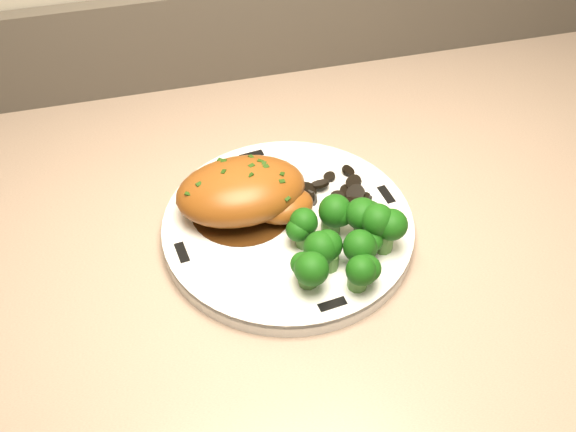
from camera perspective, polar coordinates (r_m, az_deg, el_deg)
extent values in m
cylinder|color=white|center=(0.71, 0.00, -1.02)|extent=(0.30, 0.30, 0.02)
cube|color=black|center=(0.74, 7.76, 1.68)|extent=(0.01, 0.03, 0.00)
cube|color=black|center=(0.78, -2.89, 4.81)|extent=(0.03, 0.01, 0.00)
cube|color=black|center=(0.69, -8.38, -2.89)|extent=(0.01, 0.03, 0.00)
cube|color=black|center=(0.64, 3.53, -7.00)|extent=(0.03, 0.01, 0.00)
cylinder|color=#371C0A|center=(0.72, -3.65, 0.57)|extent=(0.10, 0.10, 0.00)
ellipsoid|color=#964F19|center=(0.71, -3.74, 2.00)|extent=(0.13, 0.09, 0.05)
ellipsoid|color=#964F19|center=(0.70, -0.37, 0.84)|extent=(0.06, 0.05, 0.03)
cube|color=#1D3C0C|center=(0.69, -7.02, 2.82)|extent=(0.01, 0.00, 0.00)
cube|color=#1D3C0C|center=(0.69, -5.78, 3.26)|extent=(0.01, 0.00, 0.00)
cube|color=#1D3C0C|center=(0.69, -4.54, 3.59)|extent=(0.01, 0.00, 0.00)
cube|color=#1D3C0C|center=(0.69, -3.29, 3.83)|extent=(0.01, 0.00, 0.00)
cube|color=#1D3C0C|center=(0.70, -2.05, 3.97)|extent=(0.01, 0.00, 0.00)
cube|color=#1D3C0C|center=(0.70, -0.82, 3.99)|extent=(0.01, 0.00, 0.00)
cylinder|color=black|center=(0.75, 5.29, 2.24)|extent=(0.01, 0.01, 0.01)
cylinder|color=black|center=(0.75, 4.98, 2.72)|extent=(0.02, 0.02, 0.01)
cylinder|color=black|center=(0.75, 4.42, 3.10)|extent=(0.02, 0.02, 0.01)
cylinder|color=black|center=(0.75, 3.65, 2.90)|extent=(0.02, 0.02, 0.01)
cylinder|color=black|center=(0.75, 2.85, 2.99)|extent=(0.01, 0.01, 0.01)
cylinder|color=black|center=(0.74, 2.09, 2.93)|extent=(0.02, 0.02, 0.01)
cylinder|color=black|center=(0.74, 1.49, 2.32)|extent=(0.02, 0.02, 0.01)
cylinder|color=black|center=(0.74, 1.16, 2.08)|extent=(0.02, 0.02, 0.00)
cylinder|color=black|center=(0.73, 1.15, 1.82)|extent=(0.02, 0.02, 0.01)
cylinder|color=black|center=(0.73, 1.44, 1.17)|extent=(0.02, 0.02, 0.01)
cylinder|color=black|center=(0.72, 2.03, 1.08)|extent=(0.03, 0.03, 0.01)
cylinder|color=black|center=(0.72, 2.81, 1.13)|extent=(0.02, 0.02, 0.01)
cylinder|color=black|center=(0.73, 3.64, 0.90)|extent=(0.02, 0.02, 0.01)
cylinder|color=black|center=(0.73, 4.42, 1.26)|extent=(0.03, 0.03, 0.01)
cylinder|color=black|center=(0.73, 5.02, 1.74)|extent=(0.03, 0.03, 0.02)
cylinder|color=black|center=(0.74, 5.30, 1.84)|extent=(0.03, 0.03, 0.02)
cylinder|color=#4E8136|center=(0.68, 1.36, -1.55)|extent=(0.02, 0.02, 0.02)
sphere|color=#0B3808|center=(0.67, 1.38, -0.60)|extent=(0.03, 0.03, 0.03)
cylinder|color=#4E8136|center=(0.69, 3.41, -0.59)|extent=(0.02, 0.02, 0.02)
sphere|color=#0B3808|center=(0.68, 3.47, 0.36)|extent=(0.03, 0.03, 0.03)
cylinder|color=#4E8136|center=(0.69, 5.97, -1.00)|extent=(0.02, 0.02, 0.02)
sphere|color=#0B3808|center=(0.68, 6.08, -0.05)|extent=(0.03, 0.03, 0.03)
cylinder|color=#4E8136|center=(0.66, 3.26, -3.36)|extent=(0.02, 0.02, 0.02)
sphere|color=#0B3808|center=(0.65, 3.32, -2.42)|extent=(0.03, 0.03, 0.03)
cylinder|color=#4E8136|center=(0.67, 6.08, -3.14)|extent=(0.02, 0.02, 0.02)
sphere|color=#0B3808|center=(0.66, 6.19, -2.20)|extent=(0.03, 0.03, 0.03)
cylinder|color=#4E8136|center=(0.68, 7.58, -1.91)|extent=(0.02, 0.02, 0.02)
sphere|color=#0B3808|center=(0.67, 7.71, -0.96)|extent=(0.03, 0.03, 0.03)
cylinder|color=#4E8136|center=(0.65, 1.62, -4.66)|extent=(0.02, 0.02, 0.02)
sphere|color=#0B3808|center=(0.64, 1.65, -3.72)|extent=(0.03, 0.03, 0.03)
cylinder|color=#4E8136|center=(0.65, 5.54, -4.88)|extent=(0.02, 0.02, 0.02)
sphere|color=#0B3808|center=(0.64, 5.65, -3.94)|extent=(0.03, 0.03, 0.03)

